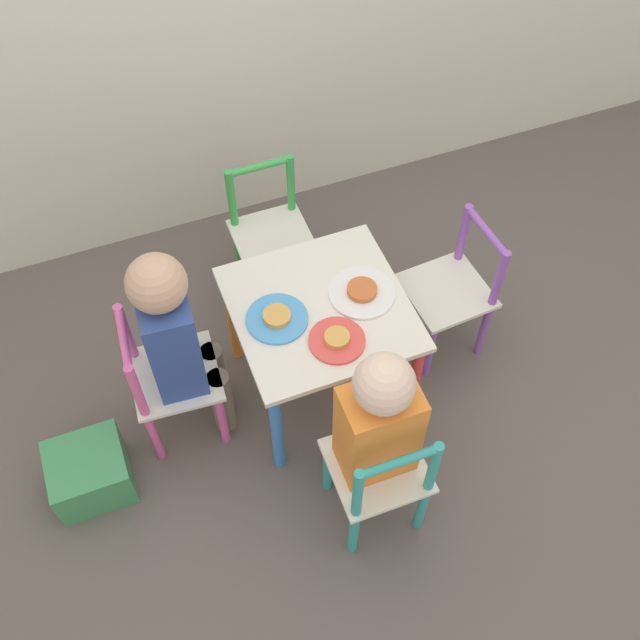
% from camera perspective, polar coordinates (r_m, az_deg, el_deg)
% --- Properties ---
extents(ground_plane, '(6.00, 6.00, 0.00)m').
position_cam_1_polar(ground_plane, '(2.57, 0.00, -4.98)').
color(ground_plane, '#5B514C').
extents(kids_table, '(0.51, 0.51, 0.45)m').
position_cam_1_polar(kids_table, '(2.26, 0.00, -0.13)').
color(kids_table, silver).
rests_on(kids_table, ground_plane).
extents(chair_pink, '(0.28, 0.28, 0.52)m').
position_cam_1_polar(chair_pink, '(2.32, -11.47, -4.51)').
color(chair_pink, silver).
rests_on(chair_pink, ground_plane).
extents(chair_teal, '(0.26, 0.26, 0.52)m').
position_cam_1_polar(chair_teal, '(2.13, 4.57, -11.75)').
color(chair_teal, silver).
rests_on(chair_teal, ground_plane).
extents(chair_purple, '(0.28, 0.28, 0.52)m').
position_cam_1_polar(chair_purple, '(2.51, 10.02, 2.11)').
color(chair_purple, silver).
rests_on(chair_purple, ground_plane).
extents(chair_green, '(0.26, 0.26, 0.52)m').
position_cam_1_polar(chair_green, '(2.63, -3.73, 6.37)').
color(chair_green, silver).
rests_on(chair_green, ground_plane).
extents(child_left, '(0.22, 0.21, 0.79)m').
position_cam_1_polar(child_left, '(2.14, -10.84, -1.15)').
color(child_left, '#7A6B5B').
rests_on(child_left, ground_plane).
extents(child_front, '(0.20, 0.21, 0.76)m').
position_cam_1_polar(child_front, '(1.99, 4.24, -7.96)').
color(child_front, '#7A6B5B').
rests_on(child_front, ground_plane).
extents(plate_left, '(0.18, 0.18, 0.03)m').
position_cam_1_polar(plate_left, '(2.17, -3.29, 0.15)').
color(plate_left, '#4C9EE0').
rests_on(plate_left, kids_table).
extents(plate_front, '(0.16, 0.16, 0.03)m').
position_cam_1_polar(plate_front, '(2.12, 1.30, -1.51)').
color(plate_front, '#E54C47').
rests_on(plate_front, kids_table).
extents(plate_right, '(0.20, 0.20, 0.03)m').
position_cam_1_polar(plate_right, '(2.22, 3.21, 2.15)').
color(plate_right, white).
rests_on(plate_right, kids_table).
extents(storage_bin, '(0.23, 0.21, 0.17)m').
position_cam_1_polar(storage_bin, '(2.43, -17.12, -11.04)').
color(storage_bin, '#3D8E56').
rests_on(storage_bin, ground_plane).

